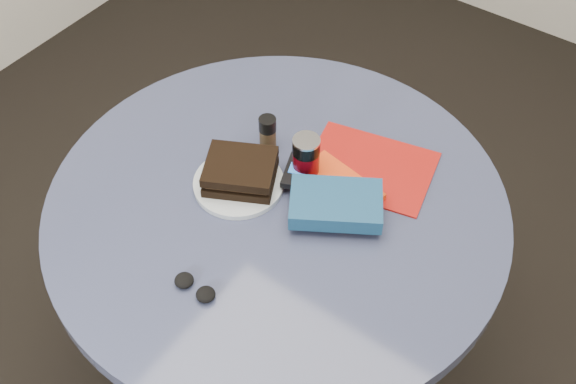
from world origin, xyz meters
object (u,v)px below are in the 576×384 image
Objects in this scene: pepper_grinder at (268,134)px; headphones at (195,287)px; table at (278,247)px; mp3_player at (298,172)px; soda_can at (306,158)px; red_book at (335,188)px; plate at (239,183)px; sandwich at (240,172)px; novel at (336,204)px; magazine at (370,167)px.

pepper_grinder is 0.41m from headphones.
mp3_player reaches higher than table.
soda_can reaches higher than headphones.
pepper_grinder is 0.20m from red_book.
plate is 1.05× the size of sandwich.
sandwich reaches higher than red_book.
mp3_player is at bearing -157.65° from red_book.
novel reaches higher than headphones.
headphones reaches higher than magazine.
magazine is (0.10, 0.10, -0.05)m from soda_can.
plate is 0.23m from novel.
soda_can reaches higher than sandwich.
table is 0.28m from magazine.
red_book is 0.07m from novel.
red_book is 0.97× the size of novel.
table is 5.02× the size of plate.
headphones is at bearing -89.42° from mp3_player.
pepper_grinder reaches higher than headphones.
novel is at bearing -26.38° from soda_can.
soda_can is 1.24× the size of pepper_grinder.
pepper_grinder reaches higher than novel.
soda_can is at bearing -171.01° from red_book.
soda_can is 0.13m from novel.
mp3_player is at bearing -144.44° from magazine.
magazine is at bearing 20.07° from pepper_grinder.
novel is (0.04, -0.06, 0.03)m from red_book.
pepper_grinder is at bearing -172.76° from magazine.
plate is 0.03m from sandwich.
mp3_player is 1.19× the size of headphones.
soda_can is 0.59× the size of novel.
pepper_grinder is at bearing 106.48° from headphones.
sandwich reaches higher than mp3_player.
headphones is (0.00, -0.35, -0.02)m from mp3_player.
mp3_player is (0.10, 0.08, -0.01)m from sandwich.
table is at bearing 91.21° from headphones.
red_book reaches higher than magazine.
plate is 0.30m from magazine.
magazine is at bearing 87.44° from red_book.
sandwich is 0.21m from red_book.
plate is at bearing -137.85° from mp3_player.
red_book is at bearing -115.80° from magazine.
mp3_player is (-0.09, -0.02, 0.02)m from red_book.
sandwich is 0.12m from pepper_grinder.
headphones is at bearing -73.52° from pepper_grinder.
sandwich reaches higher than headphones.
red_book is (0.18, 0.11, 0.01)m from plate.
soda_can reaches higher than novel.
table is at bearing -91.66° from mp3_player.
magazine is (0.22, 0.08, -0.04)m from pepper_grinder.
soda_can is at bearing 44.57° from sandwich.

